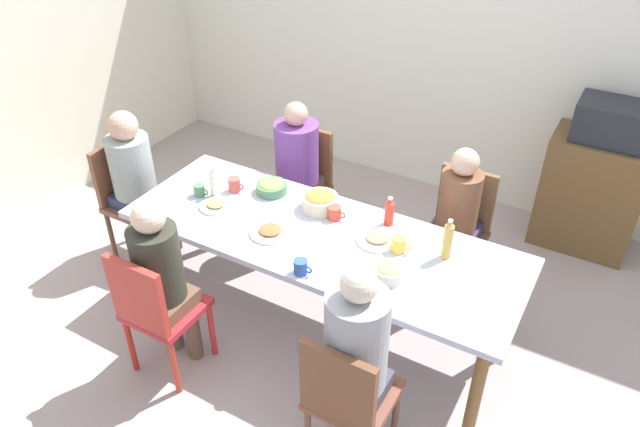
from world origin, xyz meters
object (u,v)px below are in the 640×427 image
Objects in this scene: dining_table at (320,244)px; cup_0 at (301,267)px; cup_5 at (200,190)px; person_3 at (296,162)px; cup_2 at (353,276)px; person_1 at (161,274)px; bowl_2 at (272,187)px; chair_2 at (347,396)px; cup_1 at (399,244)px; person_4 at (457,214)px; cup_3 at (335,213)px; side_cabinet at (590,193)px; chair_1 at (155,308)px; chair_4 at (458,226)px; person_0 at (134,174)px; plate_0 at (216,205)px; plate_1 at (270,231)px; bottle_2 at (448,240)px; cup_4 at (235,185)px; person_2 at (357,351)px; bottle_0 at (389,212)px; plate_2 at (378,239)px; bowl_1 at (389,272)px; chair_0 at (130,194)px; bottle_1 at (214,183)px; chair_3 at (303,179)px; bowl_0 at (320,201)px; microwave at (612,122)px.

cup_0 is at bearing -76.43° from dining_table.
cup_5 is at bearing -178.65° from dining_table.
cup_2 is at bearing -45.80° from person_3.
person_1 is 5.76× the size of bowl_2.
cup_1 is at bearing 98.97° from chair_2.
person_4 is 10.24× the size of cup_5.
side_cabinet is (1.32, 1.61, -0.33)m from cup_3.
chair_1 is 4.38× the size of bowl_2.
cup_3 is at bearing -139.40° from person_4.
chair_4 is 8.12× the size of cup_5.
person_0 is at bearing -161.39° from person_4.
plate_0 and plate_1 have the same top height.
person_0 reaches higher than bottle_2.
bottle_2 is (1.46, 0.03, 0.07)m from cup_4.
person_2 is 1.10× the size of person_4.
side_cabinet is at bearing 56.24° from bottle_0.
plate_2 is 2.13× the size of cup_1.
chair_4 is at bearing 20.85° from person_0.
dining_table is 0.49m from cup_1.
person_1 is 1.27m from bowl_1.
chair_0 and chair_1 have the same top height.
plate_1 is 0.65m from cup_2.
person_1 is 0.76m from cup_5.
bowl_1 reaches higher than cup_5.
dining_table is 2.24m from side_cabinet.
person_0 reaches higher than chair_0.
chair_2 is at bearing -51.31° from person_3.
bowl_1 is 0.82× the size of bottle_1.
bowl_2 is at bearing 83.92° from person_1.
person_4 is (2.13, 0.72, -0.04)m from person_0.
bottle_1 is at bearing -105.46° from person_3.
cup_5 is at bearing -153.94° from person_4.
chair_0 reaches higher than plate_0.
person_1 is 1.24m from chair_2.
person_3 reaches higher than bowl_2.
chair_3 is at bearing 151.09° from bottle_0.
bowl_0 reaches higher than cup_4.
bottle_1 is at bearing -151.04° from chair_4.
person_2 is at bearing -80.88° from bowl_1.
microwave reaches higher than side_cabinet.
microwave is at bearing 39.01° from cup_4.
bowl_1 is (1.14, -0.88, 0.08)m from person_3.
person_0 reaches higher than plate_0.
person_3 is 1.12m from plate_2.
person_1 is at bearing 175.69° from chair_2.
person_2 is at bearing 4.19° from chair_1.
cup_1 is at bearing 10.25° from dining_table.
person_3 reaches higher than bowl_1.
person_1 is (0.00, 0.09, 0.19)m from chair_1.
chair_1 is at bearing -152.03° from cup_2.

